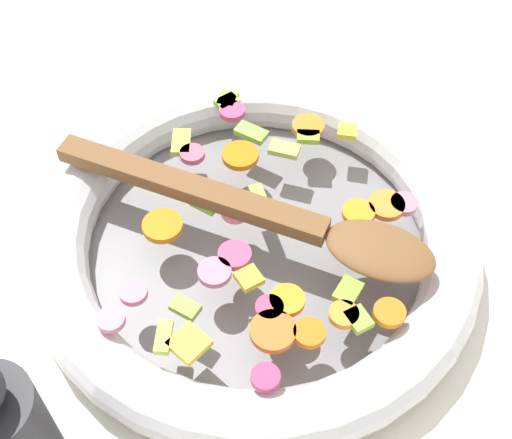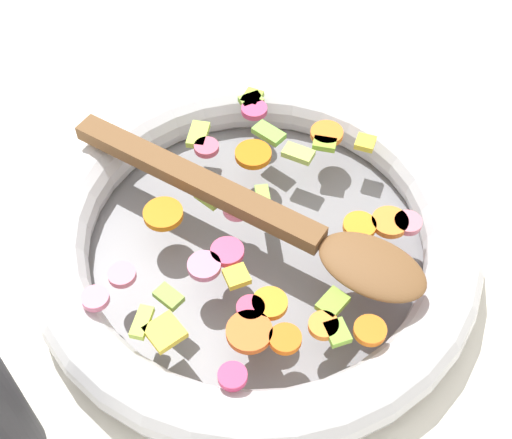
# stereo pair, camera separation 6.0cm
# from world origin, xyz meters

# --- Properties ---
(ground_plane) EXTENTS (4.00, 4.00, 0.00)m
(ground_plane) POSITION_xyz_m (0.00, 0.00, 0.00)
(ground_plane) COLOR silver
(skillet) EXTENTS (0.39, 0.39, 0.05)m
(skillet) POSITION_xyz_m (0.00, 0.00, 0.02)
(skillet) COLOR slate
(skillet) RESTS_ON ground_plane
(chopped_vegetables) EXTENTS (0.32, 0.27, 0.01)m
(chopped_vegetables) POSITION_xyz_m (-0.01, -0.01, 0.05)
(chopped_vegetables) COLOR orange
(chopped_vegetables) RESTS_ON skillet
(wooden_spoon) EXTENTS (0.20, 0.31, 0.01)m
(wooden_spoon) POSITION_xyz_m (-0.01, -0.02, 0.06)
(wooden_spoon) COLOR brown
(wooden_spoon) RESTS_ON chopped_vegetables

